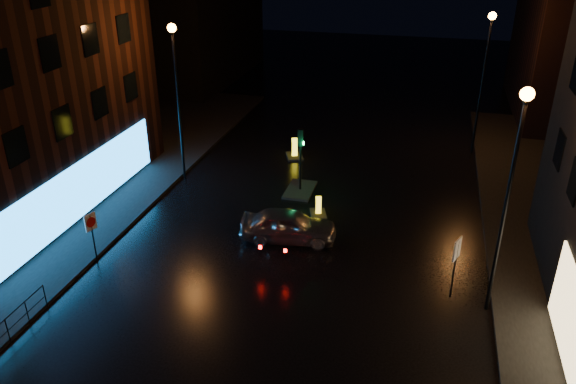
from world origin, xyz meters
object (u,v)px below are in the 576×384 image
at_px(silver_hatchback, 288,225).
at_px(road_sign_right, 456,254).
at_px(traffic_signal, 300,182).
at_px(bollard_far, 295,153).
at_px(bollard_near, 318,211).
at_px(road_sign_left, 91,226).

height_order(silver_hatchback, road_sign_right, road_sign_right).
distance_m(traffic_signal, bollard_far, 4.72).
bearing_deg(bollard_near, bollard_far, 94.34).
bearing_deg(road_sign_left, road_sign_right, 23.20).
relative_size(silver_hatchback, bollard_far, 2.63).
bearing_deg(road_sign_left, bollard_far, 86.82).
bearing_deg(bollard_far, road_sign_right, -75.26).
height_order(bollard_far, road_sign_right, road_sign_right).
bearing_deg(silver_hatchback, road_sign_left, 109.43).
xyz_separation_m(traffic_signal, road_sign_left, (-6.70, -8.77, 1.19)).
height_order(silver_hatchback, road_sign_left, road_sign_left).
bearing_deg(silver_hatchback, bollard_far, 4.72).
xyz_separation_m(traffic_signal, bollard_near, (1.47, -2.36, -0.29)).
relative_size(bollard_near, road_sign_right, 0.50).
bearing_deg(bollard_far, road_sign_left, -133.97).
bearing_deg(road_sign_right, silver_hatchback, 2.13).
distance_m(silver_hatchback, road_sign_left, 8.31).
height_order(traffic_signal, bollard_near, traffic_signal).
distance_m(traffic_signal, road_sign_left, 11.10).
bearing_deg(traffic_signal, road_sign_right, -44.63).
bearing_deg(bollard_near, road_sign_left, -160.42).
bearing_deg(road_sign_left, traffic_signal, 71.17).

